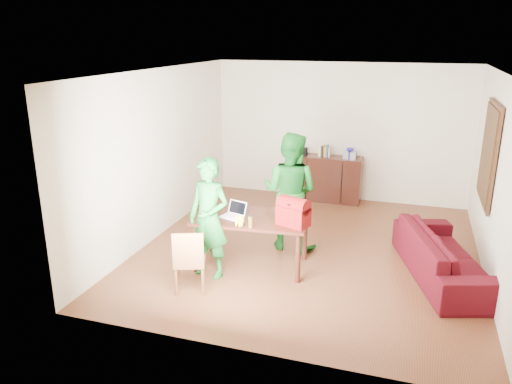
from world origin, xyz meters
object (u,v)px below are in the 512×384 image
(red_bag, at_px, (293,214))
(sofa, at_px, (445,255))
(table, at_px, (252,223))
(chair, at_px, (190,273))
(person_far, at_px, (290,191))
(person_near, at_px, (209,218))
(laptop, at_px, (232,214))
(bottle, at_px, (251,221))

(red_bag, height_order, sofa, red_bag)
(table, distance_m, sofa, 2.69)
(chair, distance_m, red_bag, 1.56)
(chair, distance_m, person_far, 2.07)
(red_bag, bearing_deg, person_near, -143.71)
(red_bag, bearing_deg, chair, -124.74)
(table, bearing_deg, red_bag, -16.84)
(person_far, xyz_separation_m, red_bag, (0.28, -0.95, -0.01))
(person_near, relative_size, sofa, 0.77)
(person_far, bearing_deg, sofa, -179.57)
(chair, xyz_separation_m, sofa, (3.15, 1.41, 0.07))
(laptop, xyz_separation_m, sofa, (2.88, 0.58, -0.47))
(laptop, bearing_deg, person_far, 73.15)
(bottle, bearing_deg, chair, -139.86)
(person_far, xyz_separation_m, bottle, (-0.23, -1.21, -0.07))
(laptop, height_order, sofa, laptop)
(person_near, relative_size, red_bag, 3.94)
(sofa, bearing_deg, laptop, 83.66)
(laptop, distance_m, red_bag, 0.90)
(table, relative_size, laptop, 4.95)
(chair, bearing_deg, person_near, 61.20)
(table, height_order, bottle, bottle)
(person_near, xyz_separation_m, bottle, (0.58, 0.05, 0.01))
(table, xyz_separation_m, sofa, (2.62, 0.48, -0.34))
(person_near, xyz_separation_m, red_bag, (1.09, 0.31, 0.07))
(laptop, distance_m, bottle, 0.48)
(table, relative_size, person_near, 1.00)
(red_bag, bearing_deg, person_far, 127.10)
(chair, relative_size, red_bag, 2.04)
(table, xyz_separation_m, red_bag, (0.63, -0.13, 0.25))
(chair, height_order, laptop, laptop)
(table, xyz_separation_m, bottle, (0.11, -0.39, 0.18))
(red_bag, bearing_deg, sofa, 37.51)
(laptop, bearing_deg, sofa, 28.04)
(table, distance_m, bottle, 0.45)
(person_near, relative_size, person_far, 0.91)
(person_far, xyz_separation_m, laptop, (-0.61, -0.91, -0.12))
(chair, height_order, red_bag, red_bag)
(person_near, xyz_separation_m, laptop, (0.20, 0.34, -0.04))
(person_far, bearing_deg, chair, 72.21)
(table, relative_size, sofa, 0.77)
(chair, xyz_separation_m, laptop, (0.27, 0.84, 0.54))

